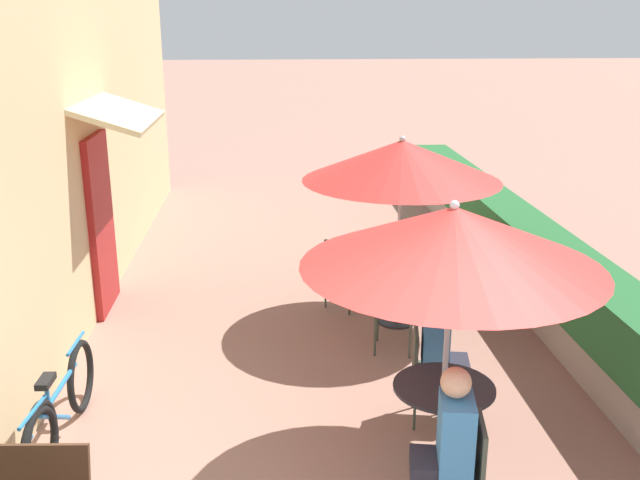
{
  "coord_description": "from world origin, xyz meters",
  "views": [
    {
      "loc": [
        -0.4,
        -3.13,
        3.36
      ],
      "look_at": [
        0.15,
        4.44,
        1.0
      ],
      "focal_mm": 40.0,
      "sensor_mm": 36.0,
      "label": 1
    }
  ],
  "objects_px": {
    "patio_umbrella_near": "(453,237)",
    "cafe_chair_mid_back": "(402,305)",
    "cafe_chair_near_right": "(428,366)",
    "cafe_chair_mid_left": "(449,270)",
    "patio_umbrella_mid": "(402,161)",
    "bicycle_second": "(62,405)",
    "seated_patron_near_right": "(442,348)",
    "coffee_cup_mid": "(390,259)",
    "patio_table_mid": "(398,279)",
    "coffee_cup_near": "(450,377)",
    "cafe_chair_near_left": "(462,468)",
    "patio_table_near": "(443,410)",
    "cafe_chair_mid_right": "(343,268)",
    "seated_patron_near_left": "(447,445)"
  },
  "relations": [
    {
      "from": "patio_table_near",
      "to": "cafe_chair_near_left",
      "type": "distance_m",
      "value": 0.73
    },
    {
      "from": "patio_umbrella_near",
      "to": "cafe_chair_near_right",
      "type": "height_order",
      "value": "patio_umbrella_near"
    },
    {
      "from": "patio_umbrella_mid",
      "to": "cafe_chair_mid_right",
      "type": "height_order",
      "value": "patio_umbrella_mid"
    },
    {
      "from": "seated_patron_near_left",
      "to": "cafe_chair_mid_right",
      "type": "height_order",
      "value": "seated_patron_near_left"
    },
    {
      "from": "patio_table_near",
      "to": "cafe_chair_mid_right",
      "type": "bearing_deg",
      "value": 97.43
    },
    {
      "from": "bicycle_second",
      "to": "coffee_cup_mid",
      "type": "bearing_deg",
      "value": 38.11
    },
    {
      "from": "seated_patron_near_left",
      "to": "cafe_chair_mid_left",
      "type": "distance_m",
      "value": 3.95
    },
    {
      "from": "bicycle_second",
      "to": "patio_table_mid",
      "type": "bearing_deg",
      "value": 37.26
    },
    {
      "from": "coffee_cup_mid",
      "to": "bicycle_second",
      "type": "distance_m",
      "value": 3.82
    },
    {
      "from": "coffee_cup_mid",
      "to": "patio_umbrella_near",
      "type": "bearing_deg",
      "value": -91.35
    },
    {
      "from": "cafe_chair_near_right",
      "to": "cafe_chair_mid_left",
      "type": "relative_size",
      "value": 1.0
    },
    {
      "from": "cafe_chair_mid_right",
      "to": "coffee_cup_near",
      "type": "bearing_deg",
      "value": -38.67
    },
    {
      "from": "seated_patron_near_left",
      "to": "cafe_chair_mid_right",
      "type": "bearing_deg",
      "value": 13.35
    },
    {
      "from": "coffee_cup_near",
      "to": "cafe_chair_mid_left",
      "type": "relative_size",
      "value": 0.1
    },
    {
      "from": "patio_table_near",
      "to": "patio_table_mid",
      "type": "relative_size",
      "value": 1.0
    },
    {
      "from": "patio_umbrella_mid",
      "to": "coffee_cup_mid",
      "type": "height_order",
      "value": "patio_umbrella_mid"
    },
    {
      "from": "coffee_cup_mid",
      "to": "cafe_chair_near_right",
      "type": "bearing_deg",
      "value": -90.64
    },
    {
      "from": "seated_patron_near_right",
      "to": "bicycle_second",
      "type": "relative_size",
      "value": 0.74
    },
    {
      "from": "cafe_chair_mid_right",
      "to": "coffee_cup_mid",
      "type": "distance_m",
      "value": 0.7
    },
    {
      "from": "coffee_cup_near",
      "to": "cafe_chair_mid_right",
      "type": "relative_size",
      "value": 0.1
    },
    {
      "from": "patio_table_mid",
      "to": "coffee_cup_mid",
      "type": "distance_m",
      "value": 0.26
    },
    {
      "from": "patio_table_near",
      "to": "bicycle_second",
      "type": "relative_size",
      "value": 0.45
    },
    {
      "from": "patio_umbrella_mid",
      "to": "cafe_chair_mid_right",
      "type": "relative_size",
      "value": 2.5
    },
    {
      "from": "cafe_chair_near_left",
      "to": "seated_patron_near_right",
      "type": "distance_m",
      "value": 1.46
    },
    {
      "from": "coffee_cup_mid",
      "to": "cafe_chair_mid_left",
      "type": "bearing_deg",
      "value": 20.28
    },
    {
      "from": "cafe_chair_mid_back",
      "to": "coffee_cup_near",
      "type": "bearing_deg",
      "value": -167.62
    },
    {
      "from": "patio_umbrella_near",
      "to": "cafe_chair_mid_back",
      "type": "xyz_separation_m",
      "value": [
        0.07,
        2.1,
        -1.38
      ]
    },
    {
      "from": "seated_patron_near_left",
      "to": "coffee_cup_mid",
      "type": "height_order",
      "value": "seated_patron_near_left"
    },
    {
      "from": "patio_umbrella_near",
      "to": "patio_umbrella_mid",
      "type": "distance_m",
      "value": 2.83
    },
    {
      "from": "patio_umbrella_mid",
      "to": "bicycle_second",
      "type": "distance_m",
      "value": 4.17
    },
    {
      "from": "coffee_cup_near",
      "to": "coffee_cup_mid",
      "type": "relative_size",
      "value": 1.0
    },
    {
      "from": "cafe_chair_near_right",
      "to": "cafe_chair_mid_back",
      "type": "distance_m",
      "value": 1.38
    },
    {
      "from": "cafe_chair_mid_left",
      "to": "cafe_chair_mid_right",
      "type": "height_order",
      "value": "same"
    },
    {
      "from": "patio_umbrella_near",
      "to": "patio_table_mid",
      "type": "height_order",
      "value": "patio_umbrella_near"
    },
    {
      "from": "coffee_cup_near",
      "to": "cafe_chair_mid_back",
      "type": "bearing_deg",
      "value": 89.53
    },
    {
      "from": "coffee_cup_near",
      "to": "patio_umbrella_near",
      "type": "bearing_deg",
      "value": -139.47
    },
    {
      "from": "cafe_chair_mid_right",
      "to": "patio_umbrella_mid",
      "type": "bearing_deg",
      "value": 6.03
    },
    {
      "from": "cafe_chair_mid_left",
      "to": "cafe_chair_mid_back",
      "type": "distance_m",
      "value": 1.26
    },
    {
      "from": "seated_patron_near_left",
      "to": "cafe_chair_mid_left",
      "type": "bearing_deg",
      "value": -4.96
    },
    {
      "from": "patio_umbrella_near",
      "to": "cafe_chair_mid_back",
      "type": "relative_size",
      "value": 2.5
    },
    {
      "from": "seated_patron_near_right",
      "to": "bicycle_second",
      "type": "xyz_separation_m",
      "value": [
        -3.16,
        -0.11,
        -0.35
      ]
    },
    {
      "from": "cafe_chair_near_right",
      "to": "patio_table_mid",
      "type": "bearing_deg",
      "value": -173.69
    },
    {
      "from": "cafe_chair_mid_right",
      "to": "cafe_chair_mid_left",
      "type": "bearing_deg",
      "value": 36.03
    },
    {
      "from": "seated_patron_near_right",
      "to": "coffee_cup_mid",
      "type": "distance_m",
      "value": 2.13
    },
    {
      "from": "seated_patron_near_left",
      "to": "patio_table_mid",
      "type": "xyz_separation_m",
      "value": [
        0.31,
        3.53,
        -0.16
      ]
    },
    {
      "from": "seated_patron_near_right",
      "to": "patio_table_mid",
      "type": "xyz_separation_m",
      "value": [
        0.0,
        2.12,
        -0.16
      ]
    },
    {
      "from": "cafe_chair_near_right",
      "to": "cafe_chair_mid_left",
      "type": "bearing_deg",
      "value": 171.24
    },
    {
      "from": "patio_umbrella_near",
      "to": "cafe_chair_mid_left",
      "type": "relative_size",
      "value": 2.5
    },
    {
      "from": "seated_patron_near_right",
      "to": "patio_umbrella_mid",
      "type": "xyz_separation_m",
      "value": [
        0.0,
        2.12,
        1.21
      ]
    },
    {
      "from": "seated_patron_near_right",
      "to": "cafe_chair_mid_back",
      "type": "xyz_separation_m",
      "value": [
        -0.08,
        1.39,
        -0.17
      ]
    }
  ]
}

